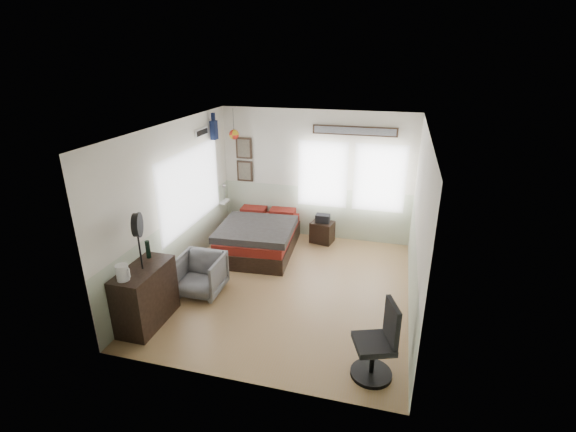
% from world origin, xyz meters
% --- Properties ---
extents(ground_plane, '(4.00, 4.50, 0.01)m').
position_xyz_m(ground_plane, '(0.00, 0.00, -0.01)').
color(ground_plane, tan).
extents(room_shell, '(4.02, 4.52, 2.71)m').
position_xyz_m(room_shell, '(-0.08, 0.19, 1.61)').
color(room_shell, beige).
rests_on(room_shell, ground_plane).
extents(wall_decor, '(3.55, 1.32, 1.44)m').
position_xyz_m(wall_decor, '(-1.10, 1.96, 2.10)').
color(wall_decor, black).
rests_on(wall_decor, room_shell).
extents(bed, '(1.50, 2.02, 0.62)m').
position_xyz_m(bed, '(-0.92, 1.24, 0.30)').
color(bed, black).
rests_on(bed, ground_plane).
extents(dresser, '(0.48, 1.00, 0.90)m').
position_xyz_m(dresser, '(-1.74, -1.47, 0.45)').
color(dresser, black).
rests_on(dresser, ground_plane).
extents(armchair, '(0.72, 0.74, 0.67)m').
position_xyz_m(armchair, '(-1.35, -0.51, 0.33)').
color(armchair, slate).
rests_on(armchair, ground_plane).
extents(nightstand, '(0.51, 0.44, 0.45)m').
position_xyz_m(nightstand, '(0.23, 1.97, 0.22)').
color(nightstand, black).
rests_on(nightstand, ground_plane).
extents(task_chair, '(0.58, 0.58, 1.03)m').
position_xyz_m(task_chair, '(1.59, -1.71, 0.42)').
color(task_chair, black).
rests_on(task_chair, ground_plane).
extents(kettle, '(0.20, 0.17, 0.22)m').
position_xyz_m(kettle, '(-1.79, -1.81, 1.01)').
color(kettle, silver).
rests_on(kettle, dresser).
extents(bottle, '(0.07, 0.07, 0.27)m').
position_xyz_m(bottle, '(-1.83, -1.15, 1.04)').
color(bottle, black).
rests_on(bottle, dresser).
extents(stand_fan, '(0.20, 0.33, 0.84)m').
position_xyz_m(stand_fan, '(-1.71, -1.47, 1.55)').
color(stand_fan, black).
rests_on(stand_fan, dresser).
extents(black_bag, '(0.29, 0.19, 0.17)m').
position_xyz_m(black_bag, '(0.23, 1.97, 0.53)').
color(black_bag, black).
rests_on(black_bag, nightstand).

